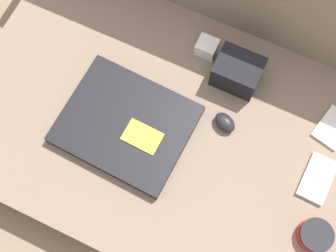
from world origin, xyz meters
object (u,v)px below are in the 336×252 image
at_px(computer_mouse, 225,122).
at_px(charger_brick, 206,47).
at_px(speaker_puck, 315,235).
at_px(phone_silver, 333,128).
at_px(camera_pouch, 237,72).
at_px(phone_black, 317,179).
at_px(laptop, 126,124).

relative_size(computer_mouse, charger_brick, 1.32).
bearing_deg(speaker_puck, computer_mouse, 150.87).
relative_size(computer_mouse, speaker_puck, 0.86).
height_order(phone_silver, charger_brick, charger_brick).
bearing_deg(charger_brick, phone_silver, -9.41).
xyz_separation_m(phone_silver, charger_brick, (-0.38, 0.06, 0.02)).
relative_size(phone_silver, camera_pouch, 0.98).
distance_m(phone_silver, phone_black, 0.14).
height_order(laptop, phone_black, laptop).
height_order(phone_silver, phone_black, phone_black).
xyz_separation_m(laptop, speaker_puck, (0.51, -0.06, 0.00)).
bearing_deg(camera_pouch, charger_brick, 158.64).
distance_m(phone_black, camera_pouch, 0.32).
xyz_separation_m(speaker_puck, camera_pouch, (-0.32, 0.29, 0.03)).
xyz_separation_m(phone_black, charger_brick, (-0.38, 0.20, 0.02)).
relative_size(phone_silver, phone_black, 0.97).
height_order(laptop, camera_pouch, camera_pouch).
bearing_deg(camera_pouch, computer_mouse, -79.83).
xyz_separation_m(laptop, computer_mouse, (0.22, 0.11, 0.00)).
relative_size(laptop, phone_black, 2.75).
bearing_deg(phone_silver, charger_brick, -176.54).
distance_m(computer_mouse, phone_silver, 0.27).
distance_m(speaker_puck, charger_brick, 0.54).
bearing_deg(camera_pouch, phone_silver, -4.61).
bearing_deg(camera_pouch, laptop, -129.68).
bearing_deg(phone_silver, phone_black, -74.49).
bearing_deg(phone_silver, camera_pouch, -171.74).
relative_size(laptop, speaker_puck, 3.95).
distance_m(computer_mouse, phone_black, 0.26).
xyz_separation_m(phone_black, camera_pouch, (-0.28, 0.16, 0.03)).
height_order(laptop, computer_mouse, computer_mouse).
height_order(speaker_puck, charger_brick, charger_brick).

